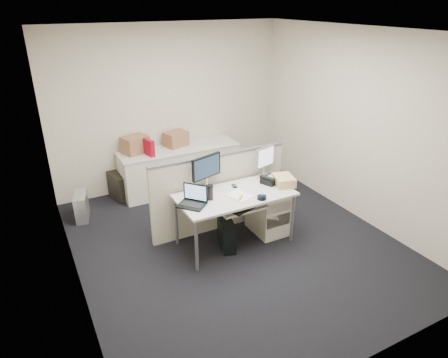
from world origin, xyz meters
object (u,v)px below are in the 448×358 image
monitor_main (206,172)px  laptop (191,197)px  desk_phone (271,180)px  desk (235,199)px

monitor_main → laptop: 0.52m
monitor_main → desk_phone: (0.85, -0.24, -0.19)m
desk → monitor_main: bearing=128.0°
monitor_main → laptop: (-0.37, -0.35, -0.11)m
desk → laptop: size_ratio=4.69×
laptop → desk_phone: laptop is taller
desk → monitor_main: monitor_main is taller
desk_phone → desk: bearing=164.3°
desk → monitor_main: size_ratio=3.24×
desk → monitor_main: 0.50m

